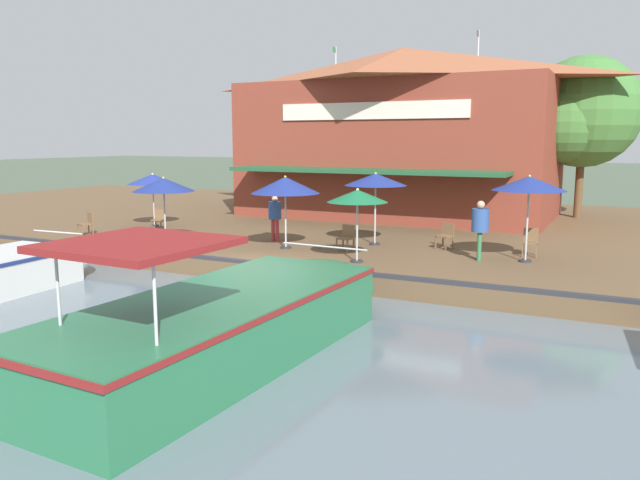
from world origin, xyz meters
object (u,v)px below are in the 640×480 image
at_px(patio_umbrella_mid_patio_right, 529,184).
at_px(tree_behind_restaurant, 579,115).
at_px(person_mid_patio, 275,213).
at_px(motorboat_far_downstream, 243,315).
at_px(tree_downstream_bank, 446,133).
at_px(cafe_chair_beside_entrance, 159,218).
at_px(cafe_chair_facing_river, 346,237).
at_px(patio_umbrella_back_row, 357,196).
at_px(person_near_entrance, 480,223).
at_px(waterfront_restaurant, 402,131).
at_px(patio_umbrella_by_entrance, 153,179).
at_px(cafe_chair_mid_patio, 446,234).
at_px(patio_umbrella_far_corner, 376,180).
at_px(patio_umbrella_near_quay_edge, 285,185).
at_px(cafe_chair_under_first_umbrella, 87,223).
at_px(cafe_chair_back_row_seat, 530,241).
at_px(patio_umbrella_mid_patio_left, 164,185).

relative_size(patio_umbrella_mid_patio_right, tree_behind_restaurant, 0.35).
relative_size(person_mid_patio, motorboat_far_downstream, 0.17).
xyz_separation_m(patio_umbrella_mid_patio_right, tree_downstream_bank, (-15.24, -6.62, 1.61)).
xyz_separation_m(cafe_chair_beside_entrance, cafe_chair_facing_river, (0.97, 8.56, 0.00)).
relative_size(patio_umbrella_back_row, person_near_entrance, 1.22).
height_order(waterfront_restaurant, patio_umbrella_by_entrance, waterfront_restaurant).
xyz_separation_m(patio_umbrella_by_entrance, cafe_chair_mid_patio, (-0.02, 12.33, -1.47)).
relative_size(patio_umbrella_far_corner, person_mid_patio, 1.54).
xyz_separation_m(patio_umbrella_far_corner, cafe_chair_facing_river, (1.56, -0.37, -1.75)).
bearing_deg(patio_umbrella_mid_patio_right, waterfront_restaurant, -143.15).
distance_m(patio_umbrella_near_quay_edge, person_mid_patio, 1.98).
relative_size(patio_umbrella_far_corner, tree_behind_restaurant, 0.34).
bearing_deg(cafe_chair_under_first_umbrella, cafe_chair_back_row_seat, 100.98).
distance_m(patio_umbrella_mid_patio_right, person_mid_patio, 8.67).
bearing_deg(patio_umbrella_back_row, cafe_chair_under_first_umbrella, -91.55).
distance_m(patio_umbrella_near_quay_edge, cafe_chair_facing_river, 2.60).
height_order(patio_umbrella_by_entrance, person_mid_patio, patio_umbrella_by_entrance).
bearing_deg(patio_umbrella_far_corner, patio_umbrella_back_row, 11.89).
xyz_separation_m(patio_umbrella_near_quay_edge, person_near_entrance, (-0.79, 6.17, -0.97)).
distance_m(patio_umbrella_by_entrance, cafe_chair_mid_patio, 12.41).
bearing_deg(cafe_chair_mid_patio, patio_umbrella_by_entrance, -89.89).
relative_size(cafe_chair_beside_entrance, motorboat_far_downstream, 0.09).
distance_m(cafe_chair_beside_entrance, motorboat_far_downstream, 13.57).
relative_size(cafe_chair_facing_river, person_mid_patio, 0.53).
bearing_deg(waterfront_restaurant, cafe_chair_mid_patio, 28.13).
bearing_deg(motorboat_far_downstream, patio_umbrella_far_corner, -173.74).
bearing_deg(cafe_chair_facing_river, cafe_chair_under_first_umbrella, -83.00).
height_order(patio_umbrella_far_corner, person_mid_patio, patio_umbrella_far_corner).
distance_m(patio_umbrella_near_quay_edge, cafe_chair_beside_entrance, 6.91).
height_order(patio_umbrella_by_entrance, cafe_chair_back_row_seat, patio_umbrella_by_entrance).
xyz_separation_m(patio_umbrella_near_quay_edge, motorboat_far_downstream, (7.76, 3.44, -1.93)).
bearing_deg(patio_umbrella_mid_patio_left, cafe_chair_mid_patio, 109.51).
relative_size(patio_umbrella_far_corner, cafe_chair_under_first_umbrella, 2.91).
xyz_separation_m(cafe_chair_under_first_umbrella, motorboat_far_downstream, (6.96, 11.55, -0.31)).
height_order(patio_umbrella_mid_patio_right, person_near_entrance, patio_umbrella_mid_patio_right).
bearing_deg(person_mid_patio, person_near_entrance, 86.66).
distance_m(patio_umbrella_far_corner, cafe_chair_back_row_seat, 5.36).
distance_m(cafe_chair_facing_river, person_mid_patio, 3.25).
relative_size(patio_umbrella_mid_patio_left, cafe_chair_back_row_seat, 2.71).
relative_size(cafe_chair_facing_river, motorboat_far_downstream, 0.09).
bearing_deg(patio_umbrella_back_row, tree_downstream_bank, -172.87).
bearing_deg(tree_behind_restaurant, motorboat_far_downstream, -11.83).
distance_m(cafe_chair_beside_entrance, tree_downstream_bank, 17.05).
bearing_deg(tree_downstream_bank, cafe_chair_back_row_seat, 24.96).
xyz_separation_m(cafe_chair_under_first_umbrella, person_near_entrance, (-1.60, 14.28, 0.65)).
bearing_deg(motorboat_far_downstream, patio_umbrella_mid_patio_left, -131.62).
xyz_separation_m(cafe_chair_facing_river, tree_behind_restaurant, (-12.55, 5.79, 4.19)).
height_order(waterfront_restaurant, cafe_chair_facing_river, waterfront_restaurant).
distance_m(cafe_chair_facing_river, cafe_chair_back_row_seat, 5.71).
relative_size(person_near_entrance, tree_behind_restaurant, 0.24).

